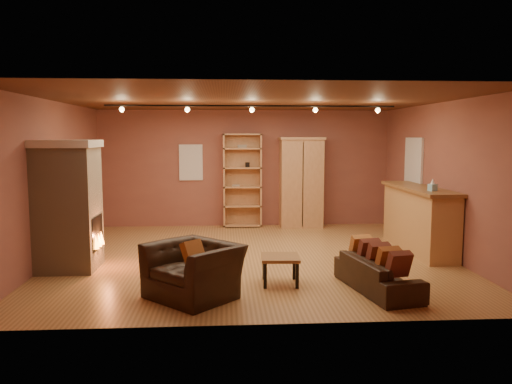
{
  "coord_description": "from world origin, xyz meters",
  "views": [
    {
      "loc": [
        -0.51,
        -8.83,
        2.18
      ],
      "look_at": [
        0.07,
        0.2,
        1.17
      ],
      "focal_mm": 35.0,
      "sensor_mm": 36.0,
      "label": 1
    }
  ],
  "objects": [
    {
      "name": "coffee_table",
      "position": [
        0.31,
        -1.66,
        0.36
      ],
      "size": [
        0.58,
        0.58,
        0.42
      ],
      "rotation": [
        0.0,
        0.0,
        -0.05
      ],
      "color": "brown",
      "rests_on": "floor"
    },
    {
      "name": "right_wall",
      "position": [
        3.5,
        0.0,
        1.4
      ],
      "size": [
        0.02,
        6.5,
        2.8
      ],
      "primitive_type": "cube",
      "color": "brown",
      "rests_on": "floor"
    },
    {
      "name": "bookcase",
      "position": [
        -0.07,
        3.13,
        1.14
      ],
      "size": [
        0.92,
        0.36,
        2.24
      ],
      "color": "tan",
      "rests_on": "floor"
    },
    {
      "name": "track_rail",
      "position": [
        0.0,
        0.2,
        2.69
      ],
      "size": [
        5.2,
        0.09,
        0.13
      ],
      "color": "black",
      "rests_on": "ceiling"
    },
    {
      "name": "back_wall",
      "position": [
        0.0,
        3.25,
        1.4
      ],
      "size": [
        7.0,
        0.02,
        2.8
      ],
      "primitive_type": "cube",
      "color": "brown",
      "rests_on": "floor"
    },
    {
      "name": "left_wall",
      "position": [
        -3.5,
        0.0,
        1.4
      ],
      "size": [
        0.02,
        6.5,
        2.8
      ],
      "primitive_type": "cube",
      "color": "brown",
      "rests_on": "floor"
    },
    {
      "name": "right_window",
      "position": [
        3.47,
        1.4,
        1.65
      ],
      "size": [
        0.05,
        0.9,
        1.0
      ],
      "primitive_type": "cube",
      "color": "silver",
      "rests_on": "right_wall"
    },
    {
      "name": "fireplace",
      "position": [
        -3.04,
        -0.6,
        1.06
      ],
      "size": [
        1.01,
        0.98,
        2.12
      ],
      "color": "tan",
      "rests_on": "floor"
    },
    {
      "name": "bar_counter",
      "position": [
        3.2,
        0.35,
        0.62
      ],
      "size": [
        0.67,
        2.56,
        1.22
      ],
      "color": "tan",
      "rests_on": "floor"
    },
    {
      "name": "ceiling",
      "position": [
        0.0,
        0.0,
        2.8
      ],
      "size": [
        7.0,
        7.0,
        0.0
      ],
      "primitive_type": "plane",
      "rotation": [
        3.14,
        0.0,
        0.0
      ],
      "color": "#5A321C",
      "rests_on": "back_wall"
    },
    {
      "name": "loveseat",
      "position": [
        1.65,
        -2.07,
        0.34
      ],
      "size": [
        0.77,
        1.66,
        0.7
      ],
      "rotation": [
        0.0,
        0.0,
        1.77
      ],
      "color": "black",
      "rests_on": "floor"
    },
    {
      "name": "tissue_box",
      "position": [
        3.15,
        -0.34,
        1.31
      ],
      "size": [
        0.15,
        0.15,
        0.22
      ],
      "rotation": [
        0.0,
        0.0,
        0.31
      ],
      "color": "#8AC6DD",
      "rests_on": "bar_counter"
    },
    {
      "name": "back_window",
      "position": [
        -1.3,
        3.23,
        1.55
      ],
      "size": [
        0.56,
        0.04,
        0.86
      ],
      "primitive_type": "cube",
      "color": "silver",
      "rests_on": "back_wall"
    },
    {
      "name": "armchair",
      "position": [
        -0.93,
        -2.2,
        0.5
      ],
      "size": [
        1.33,
        1.32,
        0.99
      ],
      "rotation": [
        0.0,
        0.0,
        -0.77
      ],
      "color": "black",
      "rests_on": "floor"
    },
    {
      "name": "floor",
      "position": [
        0.0,
        0.0,
        0.0
      ],
      "size": [
        7.0,
        7.0,
        0.0
      ],
      "primitive_type": "plane",
      "color": "#8E5E32",
      "rests_on": "ground"
    },
    {
      "name": "armoire",
      "position": [
        1.34,
        2.98,
        1.08
      ],
      "size": [
        1.06,
        0.61,
        2.15
      ],
      "color": "tan",
      "rests_on": "floor"
    }
  ]
}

